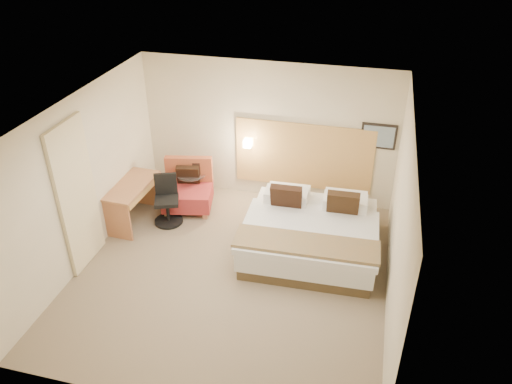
% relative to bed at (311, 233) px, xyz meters
% --- Properties ---
extents(floor, '(4.80, 5.00, 0.02)m').
position_rel_bed_xyz_m(floor, '(-1.11, -0.90, -0.35)').
color(floor, '#7C6A53').
rests_on(floor, ground).
extents(ceiling, '(4.80, 5.00, 0.02)m').
position_rel_bed_xyz_m(ceiling, '(-1.11, -0.90, 2.37)').
color(ceiling, white).
rests_on(ceiling, floor).
extents(wall_back, '(4.80, 0.02, 2.70)m').
position_rel_bed_xyz_m(wall_back, '(-1.11, 1.61, 1.01)').
color(wall_back, beige).
rests_on(wall_back, floor).
extents(wall_front, '(4.80, 0.02, 2.70)m').
position_rel_bed_xyz_m(wall_front, '(-1.11, -3.41, 1.01)').
color(wall_front, beige).
rests_on(wall_front, floor).
extents(wall_left, '(0.02, 5.00, 2.70)m').
position_rel_bed_xyz_m(wall_left, '(-3.52, -0.90, 1.01)').
color(wall_left, beige).
rests_on(wall_left, floor).
extents(wall_right, '(0.02, 5.00, 2.70)m').
position_rel_bed_xyz_m(wall_right, '(1.30, -0.90, 1.01)').
color(wall_right, beige).
rests_on(wall_right, floor).
extents(headboard_panel, '(2.60, 0.04, 1.30)m').
position_rel_bed_xyz_m(headboard_panel, '(-0.41, 1.57, 0.61)').
color(headboard_panel, tan).
rests_on(headboard_panel, wall_back).
extents(art_frame, '(0.62, 0.03, 0.47)m').
position_rel_bed_xyz_m(art_frame, '(0.91, 1.58, 1.16)').
color(art_frame, black).
rests_on(art_frame, wall_back).
extents(art_canvas, '(0.54, 0.01, 0.39)m').
position_rel_bed_xyz_m(art_canvas, '(0.91, 1.56, 1.16)').
color(art_canvas, gray).
rests_on(art_canvas, wall_back).
extents(lamp_arm, '(0.02, 0.12, 0.02)m').
position_rel_bed_xyz_m(lamp_arm, '(-1.46, 1.52, 0.81)').
color(lamp_arm, silver).
rests_on(lamp_arm, wall_back).
extents(lamp_shade, '(0.15, 0.15, 0.15)m').
position_rel_bed_xyz_m(lamp_shade, '(-1.46, 1.46, 0.81)').
color(lamp_shade, '#F3E2BE').
rests_on(lamp_shade, wall_back).
extents(curtain, '(0.06, 0.90, 2.42)m').
position_rel_bed_xyz_m(curtain, '(-3.47, -1.15, 0.88)').
color(curtain, beige).
rests_on(curtain, wall_left).
extents(bottle_a, '(0.08, 0.08, 0.22)m').
position_rel_bed_xyz_m(bottle_a, '(-2.52, 1.00, 0.38)').
color(bottle_a, '#9BB9EF').
rests_on(bottle_a, side_table).
extents(menu_folder, '(0.15, 0.10, 0.24)m').
position_rel_bed_xyz_m(menu_folder, '(-2.35, 0.99, 0.39)').
color(menu_folder, '#351D15').
rests_on(menu_folder, side_table).
extents(bed, '(2.23, 2.17, 1.06)m').
position_rel_bed_xyz_m(bed, '(0.00, 0.00, 0.00)').
color(bed, '#493924').
rests_on(bed, floor).
extents(lounge_chair, '(1.04, 0.95, 0.94)m').
position_rel_bed_xyz_m(lounge_chair, '(-2.46, 0.77, 0.03)').
color(lounge_chair, '#9C7D49').
rests_on(lounge_chair, floor).
extents(side_table, '(0.70, 0.70, 0.61)m').
position_rel_bed_xyz_m(side_table, '(-2.46, 0.97, -0.00)').
color(side_table, '#BBBDC1').
rests_on(side_table, floor).
extents(desk, '(0.62, 1.25, 0.77)m').
position_rel_bed_xyz_m(desk, '(-3.23, 0.09, 0.26)').
color(desk, '#AD6C43').
rests_on(desk, floor).
extents(desk_chair, '(0.67, 0.67, 0.91)m').
position_rel_bed_xyz_m(desk_chair, '(-2.65, 0.22, 0.03)').
color(desk_chair, black).
rests_on(desk_chair, floor).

